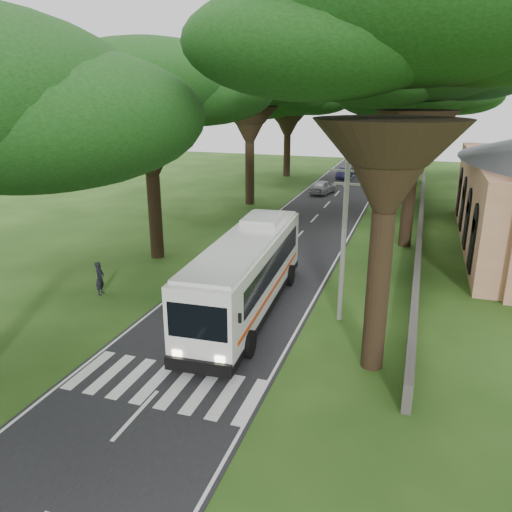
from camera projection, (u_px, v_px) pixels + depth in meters
ground at (186, 360)px, 21.14m from camera, size 140.00×140.00×0.00m
road at (312, 221)px, 43.65m from camera, size 8.00×120.00×0.04m
crosswalk at (164, 385)px, 19.33m from camera, size 8.00×3.00×0.01m
property_wall at (420, 226)px, 39.88m from camera, size 0.35×50.00×1.20m
pole_near at (344, 239)px, 23.58m from camera, size 1.60×0.24×8.00m
pole_mid at (381, 175)px, 41.60m from camera, size 1.60×0.24×8.00m
pole_far at (396, 150)px, 59.62m from camera, size 1.60×0.24×8.00m
tree_l_mida at (147, 86)px, 30.84m from camera, size 12.78×12.78×14.00m
tree_l_midb at (249, 74)px, 46.52m from camera, size 15.03×15.03×15.65m
tree_l_far at (288, 94)px, 63.64m from camera, size 13.70×13.70×13.47m
tree_r_near at (400, 16)px, 16.54m from camera, size 12.47×12.47×16.11m
tree_r_mida at (422, 63)px, 32.80m from camera, size 12.91×12.91×15.54m
tree_r_midb at (418, 86)px, 49.56m from camera, size 14.13×14.13×14.46m
tree_r_far at (429, 92)px, 65.65m from camera, size 16.08×16.08×14.25m
coach_bus at (247, 272)px, 25.18m from camera, size 3.69×13.50×3.94m
distant_car_a at (323, 187)px, 55.05m from camera, size 2.70×4.71×1.51m
distant_car_b at (345, 173)px, 64.95m from camera, size 1.82×4.22×1.35m
distant_car_c at (364, 167)px, 69.60m from camera, size 3.07×5.15×1.40m
pedestrian at (100, 278)px, 27.66m from camera, size 0.60×0.78×1.91m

